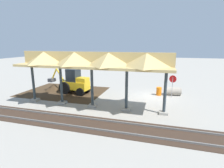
% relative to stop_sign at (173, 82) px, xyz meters
% --- Properties ---
extents(ground_plane, '(120.00, 120.00, 0.00)m').
position_rel_stop_sign_xyz_m(ground_plane, '(2.02, 0.55, -1.69)').
color(ground_plane, '#9E998E').
extents(dirt_work_zone, '(9.23, 7.00, 0.01)m').
position_rel_stop_sign_xyz_m(dirt_work_zone, '(12.16, 1.24, -1.69)').
color(dirt_work_zone, '#42301E').
rests_on(dirt_work_zone, ground).
extents(platform_canopy, '(13.57, 3.20, 4.90)m').
position_rel_stop_sign_xyz_m(platform_canopy, '(7.00, 5.07, 2.46)').
color(platform_canopy, '#9E998E').
rests_on(platform_canopy, ground).
extents(rail_tracks, '(60.00, 2.58, 0.15)m').
position_rel_stop_sign_xyz_m(rail_tracks, '(2.02, 8.47, -1.67)').
color(rail_tracks, slate).
rests_on(rail_tracks, ground).
extents(stop_sign, '(0.72, 0.29, 2.35)m').
position_rel_stop_sign_xyz_m(stop_sign, '(0.00, 0.00, 0.00)').
color(stop_sign, gray).
rests_on(stop_sign, ground).
extents(backhoe, '(5.32, 2.04, 2.82)m').
position_rel_stop_sign_xyz_m(backhoe, '(10.69, 1.53, -0.43)').
color(backhoe, yellow).
rests_on(backhoe, ground).
extents(dirt_mound, '(4.47, 4.47, 1.48)m').
position_rel_stop_sign_xyz_m(dirt_mound, '(13.77, 0.93, -1.69)').
color(dirt_mound, '#42301E').
rests_on(dirt_mound, ground).
extents(concrete_pipe, '(1.66, 1.06, 0.90)m').
position_rel_stop_sign_xyz_m(concrete_pipe, '(-0.19, -0.84, -1.24)').
color(concrete_pipe, '#9E9384').
rests_on(concrete_pipe, ground).
extents(traffic_barrel, '(0.56, 0.56, 0.90)m').
position_rel_stop_sign_xyz_m(traffic_barrel, '(1.33, -0.33, -1.24)').
color(traffic_barrel, orange).
rests_on(traffic_barrel, ground).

